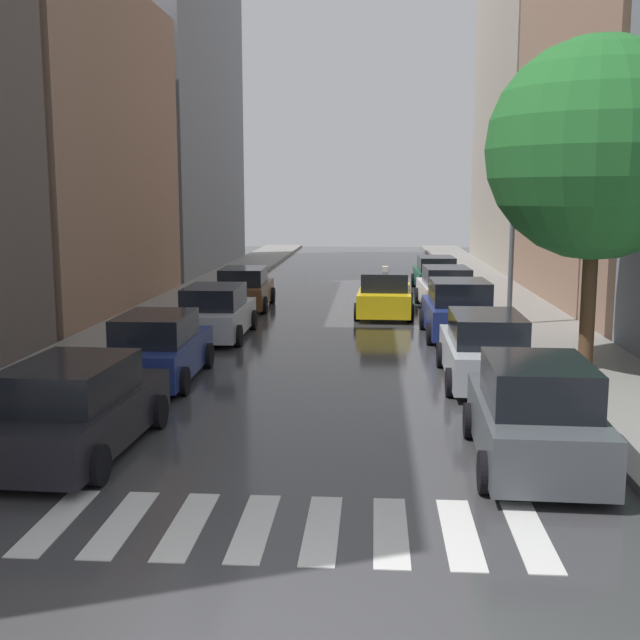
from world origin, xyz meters
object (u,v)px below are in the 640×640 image
(taxi_midroad, at_px, (385,294))
(parked_car_left_third, at_px, (215,313))
(parked_car_left_nearest, at_px, (76,410))
(parked_car_left_fourth, at_px, (244,289))
(parked_car_left_second, at_px, (158,349))
(parked_car_right_fourth, at_px, (446,289))
(parked_car_right_third, at_px, (458,311))
(lamp_post_right, at_px, (514,196))
(parked_car_right_nearest, at_px, (535,417))
(parked_car_right_fifth, at_px, (436,275))
(parked_car_right_second, at_px, (485,350))
(street_tree_right, at_px, (596,150))

(taxi_midroad, bearing_deg, parked_car_left_third, 134.96)
(parked_car_left_nearest, relative_size, parked_car_left_fourth, 1.05)
(parked_car_left_second, relative_size, parked_car_right_fourth, 0.92)
(parked_car_left_third, relative_size, parked_car_left_fourth, 1.02)
(parked_car_left_second, relative_size, parked_car_right_third, 1.04)
(parked_car_left_second, relative_size, taxi_midroad, 0.92)
(parked_car_right_third, distance_m, parked_car_right_fourth, 6.14)
(lamp_post_right, bearing_deg, parked_car_right_nearest, -97.76)
(parked_car_left_second, bearing_deg, parked_car_right_nearest, -125.96)
(parked_car_left_second, distance_m, parked_car_right_fourth, 14.69)
(parked_car_left_nearest, relative_size, parked_car_left_second, 1.08)
(parked_car_right_third, bearing_deg, parked_car_right_fourth, -2.57)
(taxi_midroad, bearing_deg, lamp_post_right, -120.96)
(taxi_midroad, bearing_deg, parked_car_right_fourth, -51.41)
(parked_car_left_fourth, bearing_deg, taxi_midroad, -106.33)
(parked_car_right_fourth, distance_m, parked_car_right_fifth, 5.92)
(parked_car_left_third, bearing_deg, parked_car_left_fourth, 1.27)
(taxi_midroad, bearing_deg, parked_car_left_second, 154.63)
(parked_car_left_third, height_order, taxi_midroad, taxi_midroad)
(parked_car_right_third, bearing_deg, parked_car_right_fifth, -2.19)
(parked_car_right_second, distance_m, parked_car_right_fourth, 12.05)
(parked_car_left_fourth, height_order, parked_car_right_second, parked_car_right_second)
(parked_car_right_nearest, relative_size, lamp_post_right, 0.57)
(parked_car_right_fifth, distance_m, taxi_midroad, 8.05)
(parked_car_right_fourth, bearing_deg, taxi_midroad, 124.85)
(parked_car_right_fifth, bearing_deg, lamp_post_right, -172.25)
(parked_car_left_nearest, distance_m, parked_car_right_fourth, 19.36)
(parked_car_right_third, relative_size, street_tree_right, 0.52)
(parked_car_left_third, xyz_separation_m, parked_car_right_third, (7.45, 0.55, 0.07))
(parked_car_right_nearest, height_order, parked_car_right_fifth, parked_car_right_nearest)
(parked_car_left_second, distance_m, parked_car_left_fourth, 12.11)
(parked_car_left_third, xyz_separation_m, parked_car_right_fourth, (7.60, 6.69, 0.01))
(parked_car_right_fourth, bearing_deg, parked_car_left_fourth, 90.40)
(parked_car_left_second, bearing_deg, parked_car_left_fourth, -1.02)
(parked_car_right_second, bearing_deg, parked_car_right_third, 0.73)
(parked_car_left_nearest, height_order, parked_car_left_third, parked_car_left_nearest)
(parked_car_left_nearest, height_order, parked_car_right_nearest, parked_car_right_nearest)
(parked_car_left_nearest, bearing_deg, lamp_post_right, -33.10)
(parked_car_left_third, xyz_separation_m, lamp_post_right, (9.30, 2.33, 3.56))
(parked_car_right_third, bearing_deg, lamp_post_right, -47.22)
(parked_car_right_second, bearing_deg, parked_car_left_fourth, 33.69)
(parked_car_right_nearest, distance_m, lamp_post_right, 14.05)
(parked_car_left_fourth, xyz_separation_m, parked_car_right_third, (7.61, -5.82, 0.08))
(parked_car_right_third, height_order, parked_car_right_fifth, parked_car_right_third)
(parked_car_right_second, bearing_deg, parked_car_right_fourth, -0.02)
(parked_car_right_third, bearing_deg, taxi_midroad, 25.52)
(taxi_midroad, distance_m, lamp_post_right, 5.98)
(parked_car_right_nearest, distance_m, parked_car_right_second, 5.80)
(parked_car_left_fourth, xyz_separation_m, parked_car_right_fifth, (7.83, 6.24, -0.01))
(parked_car_left_third, distance_m, parked_car_right_fifth, 14.75)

